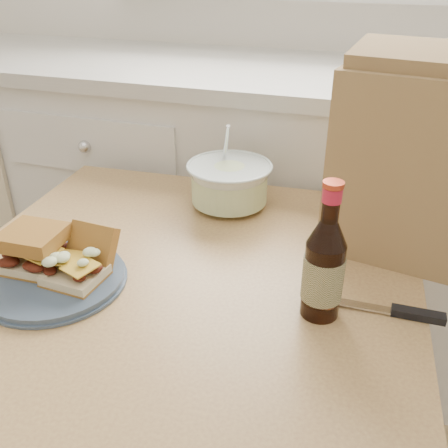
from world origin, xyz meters
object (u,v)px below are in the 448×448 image
(coleslaw_bowl, at_px, (229,185))
(paper_bag, at_px, (409,166))
(dining_table, at_px, (183,319))
(plate, at_px, (54,279))
(beer_bottle, at_px, (324,268))

(coleslaw_bowl, height_order, paper_bag, paper_bag)
(dining_table, bearing_deg, plate, -158.15)
(coleslaw_bowl, xyz_separation_m, paper_bag, (0.37, -0.08, 0.12))
(paper_bag, bearing_deg, coleslaw_bowl, 178.32)
(beer_bottle, distance_m, paper_bag, 0.29)
(dining_table, height_order, beer_bottle, beer_bottle)
(beer_bottle, xyz_separation_m, paper_bag, (0.11, 0.25, 0.09))
(plate, bearing_deg, beer_bottle, 7.91)
(paper_bag, bearing_deg, dining_table, -139.14)
(beer_bottle, relative_size, paper_bag, 0.67)
(paper_bag, bearing_deg, plate, -141.06)
(coleslaw_bowl, relative_size, beer_bottle, 0.83)
(plate, relative_size, beer_bottle, 1.05)
(beer_bottle, bearing_deg, coleslaw_bowl, 115.11)
(coleslaw_bowl, relative_size, paper_bag, 0.56)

